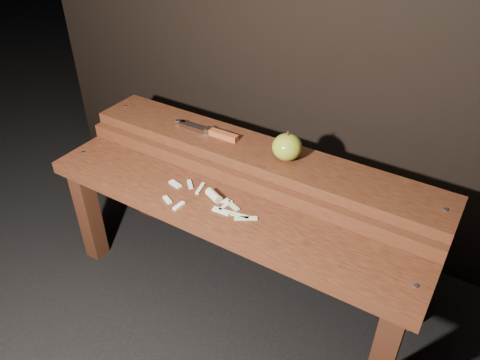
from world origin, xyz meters
The scene contains 6 objects.
ground centered at (0.00, 0.00, 0.00)m, with size 60.00×60.00×0.00m, color black.
bench_front_tier centered at (0.00, -0.06, 0.35)m, with size 1.20×0.20×0.42m.
bench_rear_tier centered at (0.00, 0.17, 0.41)m, with size 1.20×0.21×0.50m.
apple centered at (0.10, 0.17, 0.54)m, with size 0.09×0.09×0.09m.
knife centered at (-0.16, 0.17, 0.51)m, with size 0.25×0.03×0.02m.
apple_scraps centered at (-0.04, -0.04, 0.43)m, with size 0.32×0.15×0.03m.
Camera 1 is at (0.61, -0.91, 1.27)m, focal length 35.00 mm.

